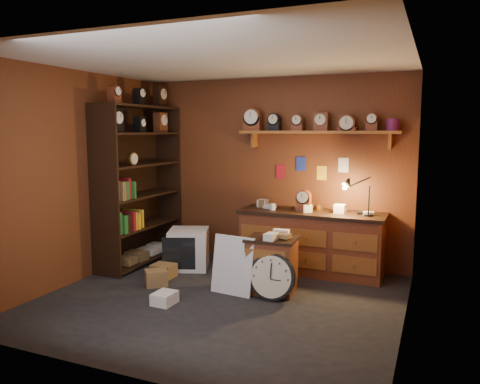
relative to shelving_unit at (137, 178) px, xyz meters
name	(u,v)px	position (x,y,z in m)	size (l,w,h in m)	color
floor	(220,300)	(1.79, -0.98, -1.25)	(4.00, 4.00, 0.00)	black
room_shell	(227,150)	(1.84, -0.87, 0.47)	(4.02, 3.62, 2.71)	brown
shelving_unit	(137,178)	(0.00, 0.00, 0.00)	(0.47, 1.60, 2.58)	black
workbench	(311,239)	(2.48, 0.49, -0.78)	(1.97, 0.66, 1.36)	brown
low_cabinet	(272,262)	(2.24, -0.46, -0.89)	(0.62, 0.54, 0.76)	brown
big_round_clock	(272,277)	(2.33, -0.72, -0.98)	(0.55, 0.18, 0.55)	black
white_panel	(233,293)	(1.83, -0.70, -1.25)	(0.54, 0.02, 0.71)	silver
mini_fridge	(189,249)	(0.83, 0.00, -0.98)	(0.69, 0.72, 0.56)	silver
floor_box_a	(164,271)	(0.73, -0.50, -1.16)	(0.29, 0.24, 0.18)	olive
floor_box_b	(165,298)	(1.27, -1.32, -1.19)	(0.22, 0.27, 0.13)	white
floor_box_c	(156,278)	(0.83, -0.82, -1.15)	(0.27, 0.22, 0.20)	olive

